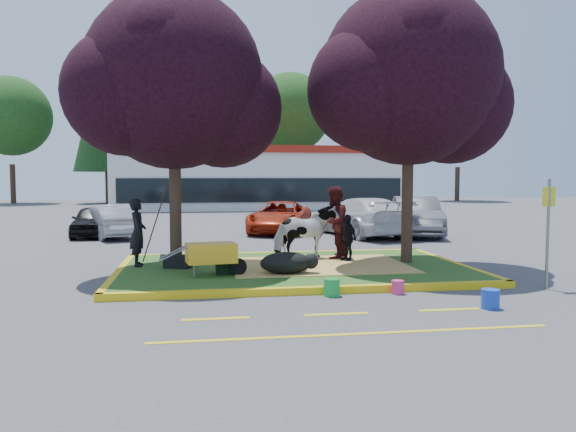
{
  "coord_description": "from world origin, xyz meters",
  "views": [
    {
      "loc": [
        -2.24,
        -13.16,
        2.29
      ],
      "look_at": [
        -0.07,
        0.5,
        1.32
      ],
      "focal_mm": 35.0,
      "sensor_mm": 36.0,
      "label": 1
    }
  ],
  "objects": [
    {
      "name": "gear_bag_dark",
      "position": [
        -2.76,
        0.14,
        0.3
      ],
      "size": [
        0.68,
        0.54,
        0.31
      ],
      "primitive_type": "cube",
      "rotation": [
        0.0,
        0.0,
        -0.4
      ],
      "color": "black",
      "rests_on": "median_island"
    },
    {
      "name": "wheelbarrow",
      "position": [
        -1.98,
        -1.07,
        0.64
      ],
      "size": [
        1.89,
        0.78,
        0.71
      ],
      "rotation": [
        0.0,
        0.0,
        0.15
      ],
      "color": "black",
      "rests_on": "median_island"
    },
    {
      "name": "curb_far",
      "position": [
        0.0,
        2.58,
        0.07
      ],
      "size": [
        8.3,
        0.16,
        0.15
      ],
      "primitive_type": "cube",
      "color": "yellow",
      "rests_on": "ground"
    },
    {
      "name": "car_grey",
      "position": [
        6.11,
        7.58,
        0.76
      ],
      "size": [
        2.68,
        4.84,
        1.51
      ],
      "primitive_type": "imported",
      "rotation": [
        0.0,
        0.0,
        -0.25
      ],
      "color": "#5A5C62",
      "rests_on": "ground"
    },
    {
      "name": "bucket_pink",
      "position": [
        1.58,
        -2.8,
        0.13
      ],
      "size": [
        0.26,
        0.26,
        0.27
      ],
      "primitive_type": "cylinder",
      "rotation": [
        0.0,
        0.0,
        -0.06
      ],
      "color": "#DE3174",
      "rests_on": "ground"
    },
    {
      "name": "straw_bedding",
      "position": [
        0.6,
        0.0,
        0.15
      ],
      "size": [
        4.2,
        3.0,
        0.01
      ],
      "primitive_type": "cube",
      "color": "tan",
      "rests_on": "median_island"
    },
    {
      "name": "bucket_green",
      "position": [
        0.25,
        -2.8,
        0.17
      ],
      "size": [
        0.4,
        0.4,
        0.34
      ],
      "primitive_type": "cylinder",
      "rotation": [
        0.0,
        0.0,
        0.33
      ],
      "color": "green",
      "rests_on": "ground"
    },
    {
      "name": "handler",
      "position": [
        -3.7,
        0.59,
        0.96
      ],
      "size": [
        0.44,
        0.62,
        1.62
      ],
      "primitive_type": "imported",
      "rotation": [
        0.0,
        0.0,
        1.65
      ],
      "color": "black",
      "rests_on": "median_island"
    },
    {
      "name": "treeline",
      "position": [
        1.23,
        37.61,
        7.73
      ],
      "size": [
        46.58,
        7.8,
        14.63
      ],
      "color": "black",
      "rests_on": "ground"
    },
    {
      "name": "visitor_a",
      "position": [
        1.24,
        1.07,
        1.09
      ],
      "size": [
        1.07,
        1.15,
        1.89
      ],
      "primitive_type": "imported",
      "rotation": [
        0.0,
        0.0,
        -2.08
      ],
      "color": "#3F1213",
      "rests_on": "median_island"
    },
    {
      "name": "car_silver",
      "position": [
        -5.56,
        8.68,
        0.63
      ],
      "size": [
        2.66,
        4.02,
        1.25
      ],
      "primitive_type": "imported",
      "rotation": [
        0.0,
        0.0,
        3.53
      ],
      "color": "#9B9DA3",
      "rests_on": "ground"
    },
    {
      "name": "calf",
      "position": [
        -0.37,
        -1.09,
        0.4
      ],
      "size": [
        1.15,
        0.67,
        0.49
      ],
      "primitive_type": "ellipsoid",
      "rotation": [
        0.0,
        0.0,
        -0.02
      ],
      "color": "black",
      "rests_on": "median_island"
    },
    {
      "name": "ground",
      "position": [
        0.0,
        0.0,
        0.0
      ],
      "size": [
        90.0,
        90.0,
        0.0
      ],
      "primitive_type": "plane",
      "color": "#424244",
      "rests_on": "ground"
    },
    {
      "name": "curb_left",
      "position": [
        -4.08,
        0.0,
        0.07
      ],
      "size": [
        0.16,
        5.3,
        0.15
      ],
      "primitive_type": "cube",
      "color": "yellow",
      "rests_on": "ground"
    },
    {
      "name": "gear_bag_green",
      "position": [
        -1.67,
        -0.84,
        0.27
      ],
      "size": [
        0.46,
        0.29,
        0.24
      ],
      "primitive_type": "cube",
      "rotation": [
        0.0,
        0.0,
        0.01
      ],
      "color": "black",
      "rests_on": "median_island"
    },
    {
      "name": "sign_post",
      "position": [
        4.74,
        -2.81,
        1.37
      ],
      "size": [
        0.31,
        0.09,
        2.25
      ],
      "rotation": [
        0.0,
        0.0,
        0.21
      ],
      "color": "slate",
      "rests_on": "ground"
    },
    {
      "name": "bucket_blue",
      "position": [
        2.74,
        -4.22,
        0.17
      ],
      "size": [
        0.4,
        0.4,
        0.34
      ],
      "primitive_type": "cylinder",
      "rotation": [
        0.0,
        0.0,
        0.3
      ],
      "color": "blue",
      "rests_on": "ground"
    },
    {
      "name": "car_red",
      "position": [
        1.02,
        9.47,
        0.64
      ],
      "size": [
        3.48,
        5.06,
        1.28
      ],
      "primitive_type": "imported",
      "rotation": [
        0.0,
        0.0,
        -0.32
      ],
      "color": "#AA280E",
      "rests_on": "ground"
    },
    {
      "name": "retail_building",
      "position": [
        2.0,
        27.98,
        2.25
      ],
      "size": [
        20.4,
        8.4,
        4.4
      ],
      "color": "silver",
      "rests_on": "ground"
    },
    {
      "name": "car_white",
      "position": [
        3.95,
        7.76,
        0.74
      ],
      "size": [
        3.06,
        5.44,
        1.49
      ],
      "primitive_type": "imported",
      "rotation": [
        0.0,
        0.0,
        3.34
      ],
      "color": "silver",
      "rests_on": "ground"
    },
    {
      "name": "median_island",
      "position": [
        0.0,
        0.0,
        0.07
      ],
      "size": [
        8.0,
        5.0,
        0.15
      ],
      "primitive_type": "cube",
      "color": "#204D18",
      "rests_on": "ground"
    },
    {
      "name": "cow",
      "position": [
        0.46,
        0.88,
        0.86
      ],
      "size": [
        1.85,
        1.32,
        1.42
      ],
      "primitive_type": "imported",
      "rotation": [
        0.0,
        0.0,
        1.94
      ],
      "color": "white",
      "rests_on": "median_island"
    },
    {
      "name": "fire_lane_stripe_b",
      "position": [
        0.0,
        -4.2,
        0.0
      ],
      "size": [
        1.1,
        0.12,
        0.01
      ],
      "primitive_type": "cube",
      "color": "yellow",
      "rests_on": "ground"
    },
    {
      "name": "visitor_b",
      "position": [
        1.47,
        0.59,
        0.74
      ],
      "size": [
        0.5,
        0.75,
        1.19
      ],
      "primitive_type": "imported",
      "rotation": [
        0.0,
        0.0,
        -1.23
      ],
      "color": "black",
      "rests_on": "median_island"
    },
    {
      "name": "fire_lane_stripe_c",
      "position": [
        2.0,
        -4.2,
        0.0
      ],
      "size": [
        1.1,
        0.12,
        0.01
      ],
      "primitive_type": "cube",
      "color": "yellow",
      "rests_on": "ground"
    },
    {
      "name": "curb_right",
      "position": [
        4.08,
        0.0,
        0.07
      ],
      "size": [
        0.16,
        5.3,
        0.15
      ],
      "primitive_type": "cube",
      "color": "yellow",
      "rests_on": "ground"
    },
    {
      "name": "car_black",
      "position": [
        -6.27,
        9.19,
        0.59
      ],
      "size": [
        1.56,
        3.55,
        1.19
      ],
      "primitive_type": "imported",
      "rotation": [
        0.0,
        0.0,
        0.04
      ],
      "color": "black",
      "rests_on": "ground"
    },
    {
      "name": "fire_lane_long",
      "position": [
        0.0,
        -5.4,
        0.0
      ],
      "size": [
        6.0,
        0.1,
        0.01
      ],
      "primitive_type": "cube",
      "color": "yellow",
      "rests_on": "ground"
    },
    {
      "name": "fire_lane_stripe_a",
      "position": [
        -2.0,
        -4.2,
        0.0
      ],
      "size": [
        1.1,
        0.12,
        0.01
      ],
      "primitive_type": "cube",
      "color": "yellow",
      "rests_on": "ground"
    },
    {
      "name": "tree_purple_left",
      "position": [
        -2.78,
        0.38,
        4.36
      ],
      "size": [
        5.06,
        4.2,
        6.51
      ],
      "color": "black",
      "rests_on": "median_island"
    },
    {
      "name": "tree_purple_right",
      "position": [
        2.92,
        0.18,
        4.56
      ],
      "size": [
        5.3,
        4.4,
        6.82
      ],
      "color": "black",
      "rests_on": "median_island"
    },
    {
      "name": "curb_near",
      "position": [
        0.0,
        -2.58,
        0.07
      ],
      "size": [
        8.3,
        0.16,
        0.15
      ],
      "primitive_type": "cube",
      "color": "yellow",
      "rests_on": "ground"
    }
  ]
}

